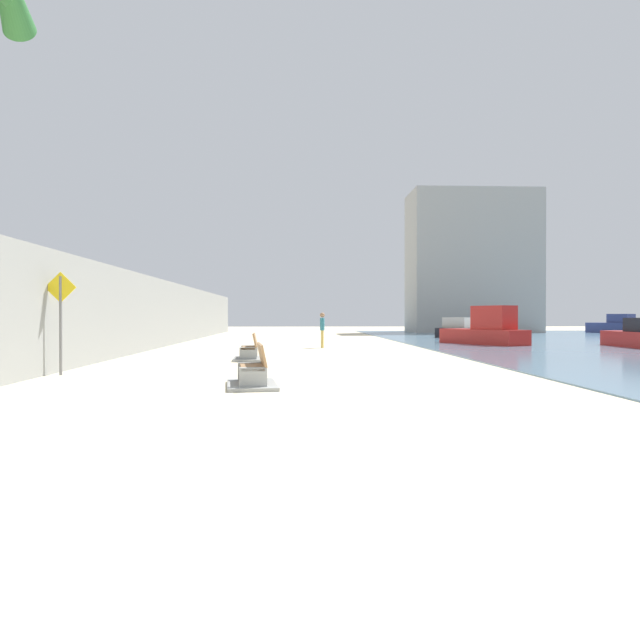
# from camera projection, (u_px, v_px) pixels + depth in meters

# --- Properties ---
(ground_plane) EXTENTS (120.00, 120.00, 0.00)m
(ground_plane) POSITION_uv_depth(u_px,v_px,m) (303.00, 349.00, 28.98)
(ground_plane) COLOR beige
(seawall) EXTENTS (0.80, 64.00, 3.47)m
(seawall) POSITION_uv_depth(u_px,v_px,m) (146.00, 313.00, 28.63)
(seawall) COLOR gray
(seawall) RESTS_ON ground
(bench_near) EXTENTS (1.33, 2.21, 0.98)m
(bench_near) POSITION_uv_depth(u_px,v_px,m) (253.00, 376.00, 13.62)
(bench_near) COLOR gray
(bench_near) RESTS_ON ground
(bench_far) EXTENTS (1.18, 2.14, 0.98)m
(bench_far) POSITION_uv_depth(u_px,v_px,m) (250.00, 354.00, 21.82)
(bench_far) COLOR gray
(bench_far) RESTS_ON ground
(person_walking) EXTENTS (0.24, 0.52, 1.78)m
(person_walking) POSITION_uv_depth(u_px,v_px,m) (322.00, 327.00, 29.94)
(person_walking) COLOR gold
(person_walking) RESTS_ON ground
(boat_outer) EXTENTS (4.48, 5.32, 1.45)m
(boat_outer) POSITION_uv_depth(u_px,v_px,m) (459.00, 330.00, 44.21)
(boat_outer) COLOR black
(boat_outer) RESTS_ON water_bay
(boat_far_left) EXTENTS (4.05, 4.84, 1.75)m
(boat_far_left) POSITION_uv_depth(u_px,v_px,m) (615.00, 326.00, 54.80)
(boat_far_left) COLOR navy
(boat_far_left) RESTS_ON water_bay
(boat_far_right) EXTENTS (3.93, 5.46, 2.12)m
(boat_far_right) POSITION_uv_depth(u_px,v_px,m) (486.00, 331.00, 32.95)
(boat_far_right) COLOR red
(boat_far_right) RESTS_ON water_bay
(boat_distant) EXTENTS (1.95, 4.63, 1.48)m
(boat_distant) POSITION_uv_depth(u_px,v_px,m) (639.00, 336.00, 30.13)
(boat_distant) COLOR red
(boat_distant) RESTS_ON water_bay
(pedestrian_sign) EXTENTS (0.85, 0.08, 2.81)m
(pedestrian_sign) POSITION_uv_depth(u_px,v_px,m) (61.00, 311.00, 16.22)
(pedestrian_sign) COLOR slate
(pedestrian_sign) RESTS_ON ground
(harbor_building) EXTENTS (12.00, 6.00, 13.49)m
(harbor_building) POSITION_uv_depth(u_px,v_px,m) (472.00, 263.00, 57.65)
(harbor_building) COLOR #9E9E99
(harbor_building) RESTS_ON ground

